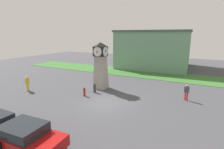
# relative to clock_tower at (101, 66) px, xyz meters

# --- Properties ---
(ground_plane) EXTENTS (74.20, 74.20, 0.00)m
(ground_plane) POSITION_rel_clock_tower_xyz_m (2.68, -3.79, -2.67)
(ground_plane) COLOR #424247
(clock_tower) EXTENTS (1.59, 1.72, 5.37)m
(clock_tower) POSITION_rel_clock_tower_xyz_m (0.00, 0.00, 0.00)
(clock_tower) COLOR #9A958B
(clock_tower) RESTS_ON ground_plane
(bollard_near_tower) EXTENTS (0.27, 0.27, 1.00)m
(bollard_near_tower) POSITION_rel_clock_tower_xyz_m (0.21, -1.67, -2.16)
(bollard_near_tower) COLOR #333338
(bollard_near_tower) RESTS_ON ground_plane
(bollard_mid_row) EXTENTS (0.22, 0.22, 0.91)m
(bollard_mid_row) POSITION_rel_clock_tower_xyz_m (-0.12, -3.10, -2.21)
(bollard_mid_row) COLOR maroon
(bollard_mid_row) RESTS_ON ground_plane
(car_by_building) EXTENTS (4.16, 2.29, 1.47)m
(car_by_building) POSITION_rel_clock_tower_xyz_m (2.25, -11.53, -1.92)
(car_by_building) COLOR #A51111
(car_by_building) RESTS_ON ground_plane
(pedestrian_near_bench) EXTENTS (0.46, 0.36, 1.60)m
(pedestrian_near_bench) POSITION_rel_clock_tower_xyz_m (9.27, 0.44, -1.76)
(pedestrian_near_bench) COLOR red
(pedestrian_near_bench) RESTS_ON ground_plane
(pedestrian_by_cars) EXTENTS (0.33, 0.45, 1.74)m
(pedestrian_by_cars) POSITION_rel_clock_tower_xyz_m (-6.81, -4.64, -1.67)
(pedestrian_by_cars) COLOR gold
(pedestrian_by_cars) RESTS_ON ground_plane
(warehouse_blue_far) EXTENTS (13.43, 12.68, 6.93)m
(warehouse_blue_far) POSITION_rel_clock_tower_xyz_m (1.87, 17.09, 0.80)
(warehouse_blue_far) COLOR gray
(warehouse_blue_far) RESTS_ON ground_plane
(grass_verge_far) EXTENTS (44.52, 5.99, 0.04)m
(grass_verge_far) POSITION_rel_clock_tower_xyz_m (1.14, 9.81, -2.65)
(grass_verge_far) COLOR #386B2D
(grass_verge_far) RESTS_ON ground_plane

